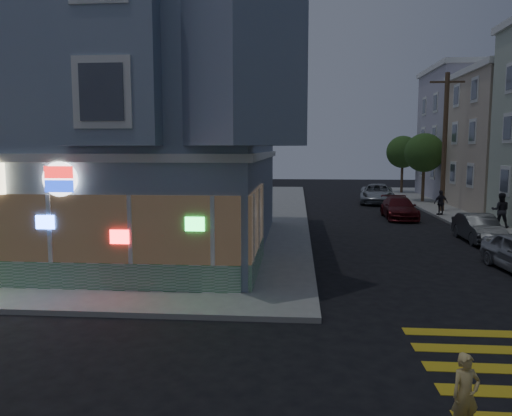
# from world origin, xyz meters

# --- Properties ---
(ground) EXTENTS (120.00, 120.00, 0.00)m
(ground) POSITION_xyz_m (0.00, 0.00, 0.00)
(ground) COLOR black
(ground) RESTS_ON ground
(sidewalk_nw) EXTENTS (33.00, 42.00, 0.15)m
(sidewalk_nw) POSITION_xyz_m (-13.50, 23.00, 0.07)
(sidewalk_nw) COLOR gray
(sidewalk_nw) RESTS_ON ground
(corner_building) EXTENTS (14.60, 14.60, 11.40)m
(corner_building) POSITION_xyz_m (-6.00, 10.98, 5.82)
(corner_building) COLOR slate
(corner_building) RESTS_ON sidewalk_nw
(row_house_d) EXTENTS (12.00, 8.60, 10.50)m
(row_house_d) POSITION_xyz_m (19.50, 34.00, 5.40)
(row_house_d) COLOR #A7A1B1
(row_house_d) RESTS_ON sidewalk_ne
(utility_pole) EXTENTS (2.20, 0.30, 9.00)m
(utility_pole) POSITION_xyz_m (12.00, 24.00, 4.80)
(utility_pole) COLOR #4C3826
(utility_pole) RESTS_ON sidewalk_ne
(street_tree_near) EXTENTS (3.00, 3.00, 5.30)m
(street_tree_near) POSITION_xyz_m (12.20, 30.00, 3.94)
(street_tree_near) COLOR #4C3826
(street_tree_near) RESTS_ON sidewalk_ne
(street_tree_far) EXTENTS (3.00, 3.00, 5.30)m
(street_tree_far) POSITION_xyz_m (12.20, 38.00, 3.94)
(street_tree_far) COLOR #4C3826
(street_tree_far) RESTS_ON sidewalk_ne
(running_child) EXTENTS (0.52, 0.42, 1.26)m
(running_child) POSITION_xyz_m (4.90, -2.61, 0.63)
(running_child) COLOR #D5B96D
(running_child) RESTS_ON ground
(pedestrian_a) EXTENTS (1.05, 0.92, 1.82)m
(pedestrian_a) POSITION_xyz_m (13.00, 16.95, 1.06)
(pedestrian_a) COLOR black
(pedestrian_a) RESTS_ON sidewalk_ne
(pedestrian_b) EXTENTS (0.97, 0.62, 1.54)m
(pedestrian_b) POSITION_xyz_m (11.30, 21.75, 0.92)
(pedestrian_b) COLOR #27242D
(pedestrian_b) RESTS_ON sidewalk_ne
(parked_car_b) EXTENTS (1.37, 3.87, 1.27)m
(parked_car_b) POSITION_xyz_m (10.70, 13.50, 0.64)
(parked_car_b) COLOR #3D4143
(parked_car_b) RESTS_ON ground
(parked_car_c) EXTENTS (1.92, 4.53, 1.31)m
(parked_car_c) POSITION_xyz_m (8.60, 20.95, 0.65)
(parked_car_c) COLOR #501216
(parked_car_c) RESTS_ON ground
(parked_car_d) EXTENTS (3.23, 5.72, 1.51)m
(parked_car_d) POSITION_xyz_m (8.60, 29.57, 0.75)
(parked_car_d) COLOR #A4AAAF
(parked_car_d) RESTS_ON ground
(traffic_signal) EXTENTS (0.65, 0.61, 5.43)m
(traffic_signal) POSITION_xyz_m (0.33, 4.86, 3.82)
(traffic_signal) COLOR black
(traffic_signal) RESTS_ON sidewalk_nw
(fire_hydrant) EXTENTS (0.45, 0.26, 0.79)m
(fire_hydrant) POSITION_xyz_m (11.30, 12.93, 0.56)
(fire_hydrant) COLOR white
(fire_hydrant) RESTS_ON sidewalk_ne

